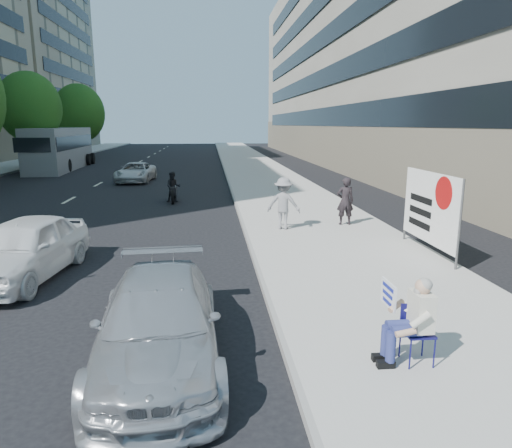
{
  "coord_description": "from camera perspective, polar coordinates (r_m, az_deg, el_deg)",
  "views": [
    {
      "loc": [
        0.33,
        -8.55,
        3.59
      ],
      "look_at": [
        1.39,
        2.02,
        1.26
      ],
      "focal_mm": 32.0,
      "sensor_mm": 36.0,
      "label": 1
    }
  ],
  "objects": [
    {
      "name": "pedestrian_woman",
      "position": [
        16.15,
        11.09,
        2.82
      ],
      "size": [
        0.62,
        0.42,
        1.66
      ],
      "primitive_type": "imported",
      "rotation": [
        0.0,
        0.0,
        3.1
      ],
      "color": "black",
      "rests_on": "near_sidewalk"
    },
    {
      "name": "tree_far_d",
      "position": [
        41.05,
        -26.46,
        12.92
      ],
      "size": [
        4.8,
        4.8,
        7.65
      ],
      "color": "#382616",
      "rests_on": "ground"
    },
    {
      "name": "parked_sedan",
      "position": [
        7.23,
        -12.07,
        -11.93
      ],
      "size": [
        2.07,
        4.57,
        1.3
      ],
      "primitive_type": "imported",
      "rotation": [
        0.0,
        0.0,
        0.06
      ],
      "color": "#ABAEB3",
      "rests_on": "ground"
    },
    {
      "name": "jogger",
      "position": [
        15.21,
        3.47,
        2.58
      ],
      "size": [
        1.26,
        0.96,
        1.73
      ],
      "primitive_type": "imported",
      "rotation": [
        0.0,
        0.0,
        2.82
      ],
      "color": "gray",
      "rests_on": "near_sidewalk"
    },
    {
      "name": "protest_banner",
      "position": [
        13.09,
        20.91,
        1.92
      ],
      "size": [
        0.08,
        3.06,
        2.2
      ],
      "color": "#4C4C4C",
      "rests_on": "near_sidewalk"
    },
    {
      "name": "near_building",
      "position": [
        44.31,
        17.51,
        20.14
      ],
      "size": [
        14.0,
        70.0,
        20.0
      ],
      "primitive_type": "cube",
      "color": "gray",
      "rests_on": "ground"
    },
    {
      "name": "bus",
      "position": [
        40.77,
        -23.24,
        8.63
      ],
      "size": [
        3.11,
        12.15,
        3.3
      ],
      "rotation": [
        0.0,
        0.0,
        0.04
      ],
      "color": "slate",
      "rests_on": "ground"
    },
    {
      "name": "seated_protester",
      "position": [
        7.1,
        18.81,
        -10.83
      ],
      "size": [
        0.83,
        1.11,
        1.31
      ],
      "color": "navy",
      "rests_on": "near_sidewalk"
    },
    {
      "name": "ground",
      "position": [
        9.28,
        -7.44,
        -10.5
      ],
      "size": [
        160.0,
        160.0,
        0.0
      ],
      "primitive_type": "plane",
      "color": "black",
      "rests_on": "ground"
    },
    {
      "name": "tree_far_e",
      "position": [
        54.41,
        -21.25,
        12.8
      ],
      "size": [
        5.4,
        5.4,
        7.89
      ],
      "color": "#382616",
      "rests_on": "ground"
    },
    {
      "name": "white_sedan_far",
      "position": [
        30.19,
        -14.79,
        6.28
      ],
      "size": [
        2.26,
        4.48,
        1.22
      ],
      "primitive_type": "imported",
      "rotation": [
        0.0,
        0.0,
        -0.06
      ],
      "color": "silver",
      "rests_on": "ground"
    },
    {
      "name": "white_sedan_near",
      "position": [
        12.07,
        -26.99,
        -2.72
      ],
      "size": [
        2.28,
        4.48,
        1.46
      ],
      "primitive_type": "imported",
      "rotation": [
        0.0,
        0.0,
        -0.13
      ],
      "color": "white",
      "rests_on": "ground"
    },
    {
      "name": "near_sidewalk",
      "position": [
        29.0,
        1.57,
        5.39
      ],
      "size": [
        5.0,
        120.0,
        0.15
      ],
      "primitive_type": "cube",
      "color": "#AAA79F",
      "rests_on": "ground"
    },
    {
      "name": "motorcycle",
      "position": [
        21.85,
        -10.29,
        4.39
      ],
      "size": [
        0.71,
        2.04,
        1.42
      ],
      "rotation": [
        0.0,
        0.0,
        0.04
      ],
      "color": "black",
      "rests_on": "ground"
    }
  ]
}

